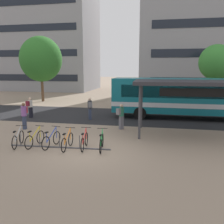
{
  "coord_description": "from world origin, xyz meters",
  "views": [
    {
      "loc": [
        3.34,
        -11.02,
        4.02
      ],
      "look_at": [
        0.37,
        4.11,
        1.22
      ],
      "focal_mm": 39.03,
      "sensor_mm": 36.0,
      "label": 1
    }
  ],
  "objects_px": {
    "parked_bicycle_silver_0": "(18,139)",
    "commuter_maroon_pack_2": "(30,106)",
    "commuter_red_pack_1": "(24,114)",
    "parked_bicycle_green_5": "(102,143)",
    "commuter_grey_pack_3": "(121,115)",
    "street_tree_0": "(41,59)",
    "parked_bicycle_blue_2": "(51,140)",
    "street_tree_1": "(216,62)",
    "transit_shelter": "(191,84)",
    "commuter_grey_pack_0": "(90,107)",
    "city_bus": "(189,97)",
    "parked_bicycle_orange_3": "(67,142)",
    "parked_bicycle_red_4": "(84,141)",
    "parked_bicycle_yellow_1": "(35,139)"
  },
  "relations": [
    {
      "from": "parked_bicycle_blue_2",
      "to": "commuter_grey_pack_3",
      "type": "height_order",
      "value": "commuter_grey_pack_3"
    },
    {
      "from": "commuter_red_pack_1",
      "to": "commuter_grey_pack_3",
      "type": "relative_size",
      "value": 1.04
    },
    {
      "from": "parked_bicycle_silver_0",
      "to": "parked_bicycle_green_5",
      "type": "relative_size",
      "value": 0.99
    },
    {
      "from": "transit_shelter",
      "to": "commuter_grey_pack_0",
      "type": "height_order",
      "value": "transit_shelter"
    },
    {
      "from": "parked_bicycle_red_4",
      "to": "commuter_maroon_pack_2",
      "type": "xyz_separation_m",
      "value": [
        -6.69,
        6.62,
        0.58
      ]
    },
    {
      "from": "commuter_grey_pack_0",
      "to": "commuter_grey_pack_3",
      "type": "xyz_separation_m",
      "value": [
        2.89,
        -2.64,
        -0.0
      ]
    },
    {
      "from": "parked_bicycle_orange_3",
      "to": "transit_shelter",
      "type": "height_order",
      "value": "transit_shelter"
    },
    {
      "from": "transit_shelter",
      "to": "street_tree_1",
      "type": "distance_m",
      "value": 13.27
    },
    {
      "from": "parked_bicycle_red_4",
      "to": "commuter_grey_pack_3",
      "type": "distance_m",
      "value": 4.45
    },
    {
      "from": "commuter_grey_pack_0",
      "to": "commuter_maroon_pack_2",
      "type": "bearing_deg",
      "value": 68.16
    },
    {
      "from": "city_bus",
      "to": "parked_bicycle_orange_3",
      "type": "bearing_deg",
      "value": -126.7
    },
    {
      "from": "parked_bicycle_orange_3",
      "to": "commuter_maroon_pack_2",
      "type": "distance_m",
      "value": 9.01
    },
    {
      "from": "city_bus",
      "to": "parked_bicycle_red_4",
      "type": "height_order",
      "value": "city_bus"
    },
    {
      "from": "commuter_red_pack_1",
      "to": "parked_bicycle_green_5",
      "type": "bearing_deg",
      "value": 51.43
    },
    {
      "from": "street_tree_0",
      "to": "parked_bicycle_green_5",
      "type": "bearing_deg",
      "value": -55.08
    },
    {
      "from": "parked_bicycle_blue_2",
      "to": "street_tree_1",
      "type": "relative_size",
      "value": 0.27
    },
    {
      "from": "parked_bicycle_silver_0",
      "to": "commuter_maroon_pack_2",
      "type": "bearing_deg",
      "value": 12.44
    },
    {
      "from": "parked_bicycle_green_5",
      "to": "parked_bicycle_red_4",
      "type": "bearing_deg",
      "value": 79.14
    },
    {
      "from": "city_bus",
      "to": "commuter_grey_pack_3",
      "type": "distance_m",
      "value": 6.61
    },
    {
      "from": "street_tree_0",
      "to": "transit_shelter",
      "type": "bearing_deg",
      "value": -38.13
    },
    {
      "from": "parked_bicycle_blue_2",
      "to": "parked_bicycle_green_5",
      "type": "bearing_deg",
      "value": -81.53
    },
    {
      "from": "parked_bicycle_red_4",
      "to": "transit_shelter",
      "type": "height_order",
      "value": "transit_shelter"
    },
    {
      "from": "commuter_grey_pack_3",
      "to": "street_tree_0",
      "type": "relative_size",
      "value": 0.22
    },
    {
      "from": "street_tree_0",
      "to": "parked_bicycle_red_4",
      "type": "bearing_deg",
      "value": -57.21
    },
    {
      "from": "commuter_grey_pack_0",
      "to": "city_bus",
      "type": "bearing_deg",
      "value": -101.31
    },
    {
      "from": "parked_bicycle_yellow_1",
      "to": "parked_bicycle_red_4",
      "type": "distance_m",
      "value": 2.65
    },
    {
      "from": "city_bus",
      "to": "commuter_maroon_pack_2",
      "type": "height_order",
      "value": "city_bus"
    },
    {
      "from": "commuter_maroon_pack_2",
      "to": "street_tree_0",
      "type": "xyz_separation_m",
      "value": [
        -3.65,
        9.43,
        4.08
      ]
    },
    {
      "from": "transit_shelter",
      "to": "city_bus",
      "type": "bearing_deg",
      "value": 81.9
    },
    {
      "from": "parked_bicycle_green_5",
      "to": "commuter_red_pack_1",
      "type": "height_order",
      "value": "commuter_red_pack_1"
    },
    {
      "from": "commuter_grey_pack_0",
      "to": "parked_bicycle_orange_3",
      "type": "bearing_deg",
      "value": 162.14
    },
    {
      "from": "parked_bicycle_red_4",
      "to": "commuter_red_pack_1",
      "type": "height_order",
      "value": "commuter_red_pack_1"
    },
    {
      "from": "commuter_grey_pack_3",
      "to": "street_tree_0",
      "type": "bearing_deg",
      "value": 83.51
    },
    {
      "from": "parked_bicycle_silver_0",
      "to": "commuter_red_pack_1",
      "type": "bearing_deg",
      "value": 13.22
    },
    {
      "from": "parked_bicycle_red_4",
      "to": "commuter_grey_pack_0",
      "type": "bearing_deg",
      "value": 7.83
    },
    {
      "from": "transit_shelter",
      "to": "commuter_maroon_pack_2",
      "type": "height_order",
      "value": "transit_shelter"
    },
    {
      "from": "city_bus",
      "to": "commuter_maroon_pack_2",
      "type": "relative_size",
      "value": 7.22
    },
    {
      "from": "commuter_red_pack_1",
      "to": "street_tree_1",
      "type": "relative_size",
      "value": 0.27
    },
    {
      "from": "parked_bicycle_red_4",
      "to": "street_tree_1",
      "type": "xyz_separation_m",
      "value": [
        9.35,
        16.25,
        4.21
      ]
    },
    {
      "from": "parked_bicycle_silver_0",
      "to": "commuter_grey_pack_0",
      "type": "distance_m",
      "value": 7.41
    },
    {
      "from": "parked_bicycle_green_5",
      "to": "commuter_maroon_pack_2",
      "type": "distance_m",
      "value": 10.12
    },
    {
      "from": "parked_bicycle_silver_0",
      "to": "street_tree_0",
      "type": "distance_m",
      "value": 18.3
    },
    {
      "from": "transit_shelter",
      "to": "street_tree_0",
      "type": "bearing_deg",
      "value": 139.7
    },
    {
      "from": "parked_bicycle_silver_0",
      "to": "commuter_grey_pack_0",
      "type": "relative_size",
      "value": 0.99
    },
    {
      "from": "transit_shelter",
      "to": "commuter_maroon_pack_2",
      "type": "xyz_separation_m",
      "value": [
        -12.13,
        2.95,
        -2.12
      ]
    },
    {
      "from": "transit_shelter",
      "to": "commuter_red_pack_1",
      "type": "distance_m",
      "value": 10.77
    },
    {
      "from": "parked_bicycle_silver_0",
      "to": "transit_shelter",
      "type": "relative_size",
      "value": 0.25
    },
    {
      "from": "parked_bicycle_green_5",
      "to": "parked_bicycle_silver_0",
      "type": "bearing_deg",
      "value": 85.08
    },
    {
      "from": "transit_shelter",
      "to": "commuter_maroon_pack_2",
      "type": "bearing_deg",
      "value": 164.14
    },
    {
      "from": "parked_bicycle_silver_0",
      "to": "parked_bicycle_orange_3",
      "type": "bearing_deg",
      "value": -100.77
    }
  ]
}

